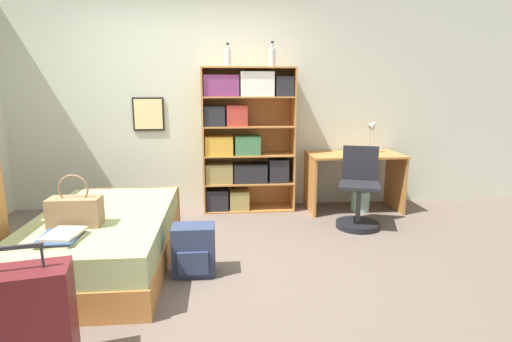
% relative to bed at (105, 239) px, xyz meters
% --- Properties ---
extents(ground_plane, '(14.00, 14.00, 0.00)m').
position_rel_bed_xyz_m(ground_plane, '(0.64, -0.02, -0.22)').
color(ground_plane, '#66564C').
extents(wall_back, '(10.00, 0.09, 2.60)m').
position_rel_bed_xyz_m(wall_back, '(0.64, 1.71, 1.08)').
color(wall_back, beige).
rests_on(wall_back, ground_plane).
extents(bed, '(1.07, 1.89, 0.44)m').
position_rel_bed_xyz_m(bed, '(0.00, 0.00, 0.00)').
color(bed, '#B77538').
rests_on(bed, ground_plane).
extents(handbag, '(0.38, 0.19, 0.40)m').
position_rel_bed_xyz_m(handbag, '(-0.12, -0.29, 0.34)').
color(handbag, '#93704C').
rests_on(handbag, bed).
extents(book_stack_on_bed, '(0.29, 0.37, 0.05)m').
position_rel_bed_xyz_m(book_stack_on_bed, '(-0.11, -0.60, 0.25)').
color(book_stack_on_bed, beige).
rests_on(book_stack_on_bed, bed).
extents(suitcase, '(0.57, 0.35, 0.72)m').
position_rel_bed_xyz_m(suitcase, '(-0.05, -1.39, 0.08)').
color(suitcase, '#5B191E').
rests_on(suitcase, ground_plane).
extents(bookcase, '(1.10, 0.36, 1.72)m').
position_rel_bed_xyz_m(bookcase, '(1.25, 1.47, 0.66)').
color(bookcase, '#B77538').
rests_on(bookcase, ground_plane).
extents(bottle_green, '(0.08, 0.08, 0.27)m').
position_rel_bed_xyz_m(bottle_green, '(1.09, 1.49, 1.61)').
color(bottle_green, '#B7BCC1').
rests_on(bottle_green, bookcase).
extents(bottle_brown, '(0.08, 0.08, 0.29)m').
position_rel_bed_xyz_m(bottle_brown, '(1.61, 1.44, 1.62)').
color(bottle_brown, '#B7BCC1').
rests_on(bottle_brown, bookcase).
extents(desk, '(1.12, 0.62, 0.71)m').
position_rel_bed_xyz_m(desk, '(2.61, 1.35, 0.27)').
color(desk, '#B77538').
rests_on(desk, ground_plane).
extents(desk_lamp, '(0.18, 0.13, 0.42)m').
position_rel_bed_xyz_m(desk_lamp, '(2.83, 1.39, 0.77)').
color(desk_lamp, '#ADA89E').
rests_on(desk_lamp, desk).
extents(desk_chair, '(0.53, 0.53, 0.86)m').
position_rel_bed_xyz_m(desk_chair, '(2.47, 0.73, 0.06)').
color(desk_chair, black).
rests_on(desk_chair, ground_plane).
extents(backpack, '(0.34, 0.25, 0.41)m').
position_rel_bed_xyz_m(backpack, '(0.77, -0.28, -0.02)').
color(backpack, '#2D3856').
rests_on(backpack, ground_plane).
extents(waste_bin, '(0.22, 0.22, 0.25)m').
position_rel_bed_xyz_m(waste_bin, '(2.69, 1.28, -0.10)').
color(waste_bin, '#99C1B2').
rests_on(waste_bin, ground_plane).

